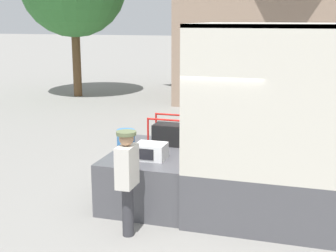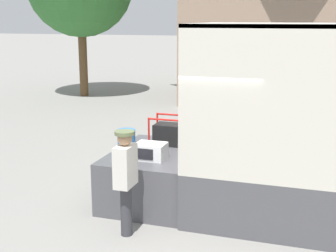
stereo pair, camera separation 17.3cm
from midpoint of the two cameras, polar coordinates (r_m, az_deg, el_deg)
name	(u,v)px [view 2 (the right image)]	position (r m, az deg, el deg)	size (l,w,h in m)	color
ground_plane	(196,204)	(8.75, 4.00, -9.44)	(160.00, 160.00, 0.00)	gray
tailgate_deck	(156,175)	(8.79, -0.90, -6.05)	(1.55, 2.22, 0.93)	#4C4C51
microwave	(151,151)	(8.16, -1.51, -3.09)	(0.52, 0.42, 0.28)	white
portable_generator	(171,134)	(9.08, 0.96, -0.98)	(0.74, 0.53, 0.56)	black
orange_bucket	(126,140)	(8.76, -4.53, -1.66)	(0.33, 0.33, 0.38)	#3370B2
worker_person	(125,173)	(7.21, -4.52, -5.68)	(0.30, 0.44, 1.69)	#38383D
house_backdrop	(299,7)	(20.30, 15.96, 13.82)	(8.80, 6.87, 7.43)	gray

